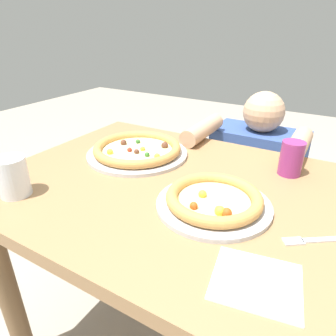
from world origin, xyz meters
TOP-DOWN VIEW (x-y plane):
  - dining_table at (0.00, 0.00)m, footprint 1.11×0.82m
  - pizza_near at (0.14, -0.06)m, footprint 0.30×0.30m
  - pizza_far at (-0.23, 0.12)m, footprint 0.36×0.36m
  - drink_cup_colored at (0.27, 0.24)m, footprint 0.07×0.07m
  - water_cup_clear at (-0.36, -0.28)m, footprint 0.08×0.08m
  - paper_napkin at (0.31, -0.25)m, footprint 0.18×0.17m
  - fork at (0.40, -0.06)m, footprint 0.18×0.13m
  - diner_seated at (0.08, 0.63)m, footprint 0.44×0.53m

SIDE VIEW (x-z plane):
  - diner_seated at x=0.08m, z-range -0.06..0.86m
  - dining_table at x=0.00m, z-range 0.25..1.00m
  - paper_napkin at x=0.31m, z-range 0.75..0.75m
  - fork at x=0.40m, z-range 0.75..0.75m
  - pizza_near at x=0.14m, z-range 0.75..0.79m
  - pizza_far at x=-0.23m, z-range 0.75..0.79m
  - drink_cup_colored at x=0.27m, z-range 0.75..0.86m
  - water_cup_clear at x=-0.36m, z-range 0.75..0.86m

